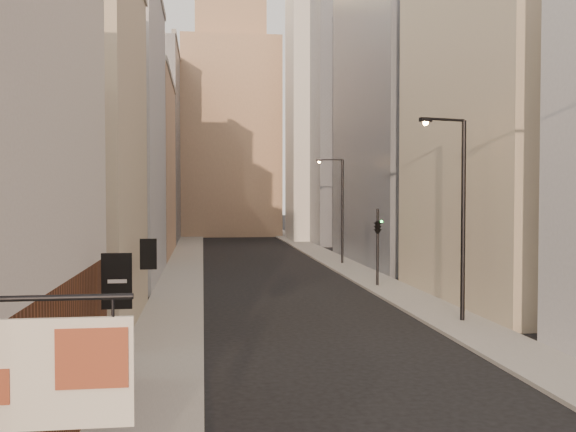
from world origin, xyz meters
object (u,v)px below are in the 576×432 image
at_px(streetlamp_far, 340,204).
at_px(streetlamp_mid, 459,207).
at_px(traffic_light_right, 378,226).
at_px(white_tower, 320,96).
at_px(clock_tower, 230,115).

bearing_deg(streetlamp_far, streetlamp_mid, -74.50).
bearing_deg(streetlamp_mid, streetlamp_far, 75.90).
height_order(streetlamp_mid, traffic_light_right, streetlamp_mid).
bearing_deg(white_tower, streetlamp_far, -97.14).
bearing_deg(streetlamp_far, traffic_light_right, -76.59).
height_order(white_tower, streetlamp_mid, white_tower).
relative_size(clock_tower, traffic_light_right, 8.98).
xyz_separation_m(clock_tower, white_tower, (11.00, -14.00, 0.97)).
height_order(white_tower, streetlamp_far, white_tower).
distance_m(streetlamp_mid, streetlamp_far, 24.99).
xyz_separation_m(white_tower, traffic_light_right, (-4.01, -41.97, -14.68)).
xyz_separation_m(streetlamp_far, traffic_light_right, (-0.42, -13.33, -1.17)).
relative_size(clock_tower, streetlamp_far, 5.04).
height_order(streetlamp_mid, streetlamp_far, streetlamp_mid).
distance_m(white_tower, streetlamp_mid, 55.36).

